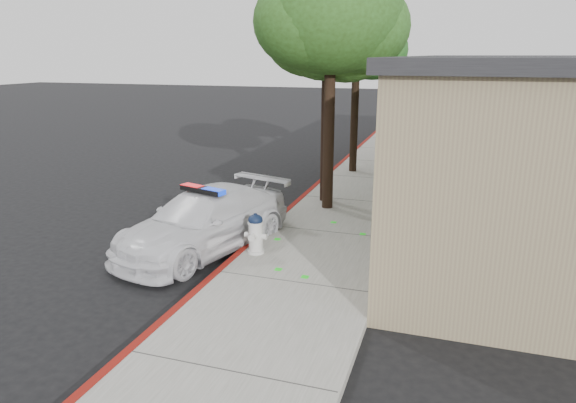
% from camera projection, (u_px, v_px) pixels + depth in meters
% --- Properties ---
extents(ground, '(120.00, 120.00, 0.00)m').
position_uv_depth(ground, '(215.00, 278.00, 10.30)').
color(ground, black).
rests_on(ground, ground).
extents(sidewalk, '(3.20, 60.00, 0.15)m').
position_uv_depth(sidewalk, '(329.00, 235.00, 12.55)').
color(sidewalk, gray).
rests_on(sidewalk, ground).
extents(red_curb, '(0.14, 60.00, 0.16)m').
position_uv_depth(red_curb, '(270.00, 228.00, 13.00)').
color(red_curb, maroon).
rests_on(red_curb, ground).
extents(clapboard_building, '(7.30, 20.89, 4.24)m').
position_uv_depth(clapboard_building, '(538.00, 127.00, 15.95)').
color(clapboard_building, '#8E815D').
rests_on(clapboard_building, ground).
extents(police_car, '(3.13, 5.00, 1.47)m').
position_uv_depth(police_car, '(204.00, 221.00, 11.62)').
color(police_car, white).
rests_on(police_car, ground).
extents(fire_hydrant, '(0.50, 0.43, 0.88)m').
position_uv_depth(fire_hydrant, '(256.00, 233.00, 11.08)').
color(fire_hydrant, silver).
rests_on(fire_hydrant, sidewalk).
extents(street_tree_near, '(3.91, 3.67, 6.72)m').
position_uv_depth(street_tree_near, '(332.00, 18.00, 13.16)').
color(street_tree_near, black).
rests_on(street_tree_near, sidewalk).
extents(street_tree_mid, '(3.50, 3.23, 6.16)m').
position_uv_depth(street_tree_mid, '(329.00, 35.00, 14.01)').
color(street_tree_mid, black).
rests_on(street_tree_mid, sidewalk).
extents(street_tree_far, '(3.35, 3.13, 5.93)m').
position_uv_depth(street_tree_far, '(358.00, 45.00, 17.82)').
color(street_tree_far, black).
rests_on(street_tree_far, sidewalk).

